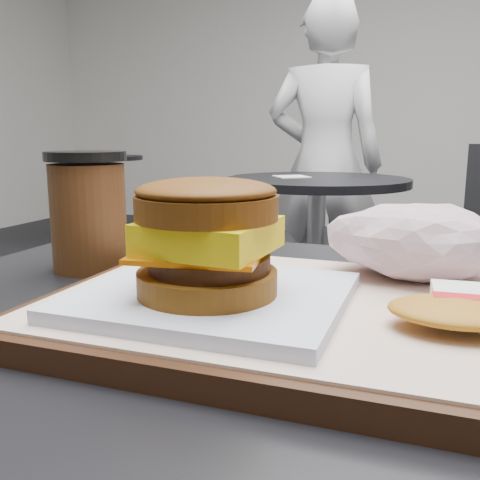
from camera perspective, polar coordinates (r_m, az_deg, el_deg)
name	(u,v)px	position (r m, az deg, el deg)	size (l,w,h in m)	color
serving_tray	(298,311)	(0.41, 6.18, -7.55)	(0.38, 0.28, 0.02)	black
breakfast_sandwich	(209,252)	(0.38, -3.32, -1.34)	(0.19, 0.17, 0.09)	white
crumpled_wrapper	(413,240)	(0.49, 17.98, 0.00)	(0.14, 0.11, 0.06)	silver
coffee_cup	(88,212)	(0.59, -15.87, 2.91)	(0.08, 0.08, 0.12)	#452510
neighbor_table	(316,229)	(2.11, 8.13, 1.17)	(0.70, 0.70, 0.75)	black
napkin	(291,177)	(2.10, 5.50, 6.74)	(0.12, 0.12, 0.00)	white
patron	(324,164)	(2.66, 8.99, 7.99)	(0.56, 0.37, 1.54)	silver
bg_table_mid	(101,180)	(4.37, -14.60, 6.21)	(0.66, 0.66, 0.75)	black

